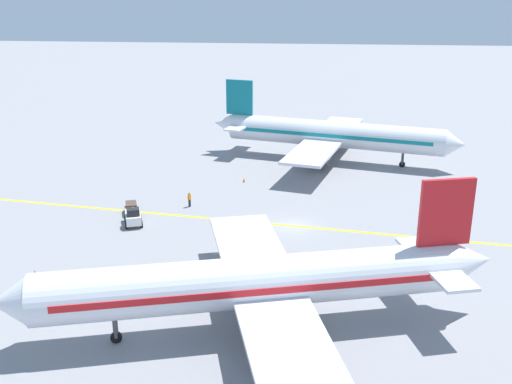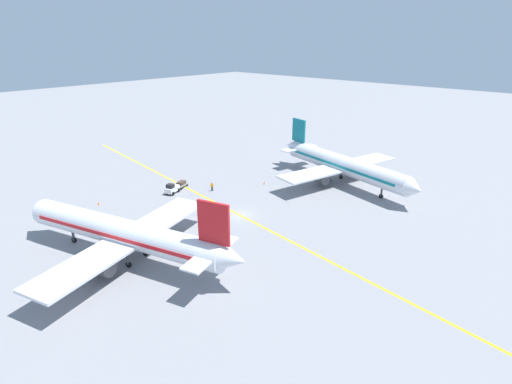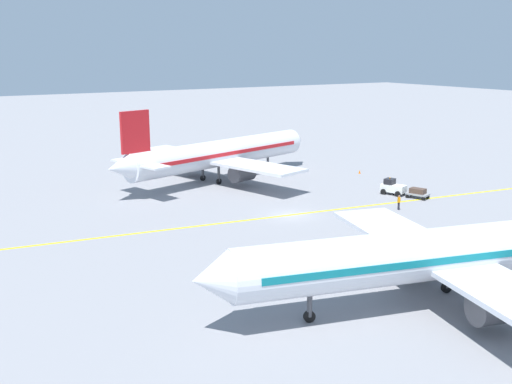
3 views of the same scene
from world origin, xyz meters
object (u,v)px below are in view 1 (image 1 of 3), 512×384
baggage_cart_trailing (131,207)px  traffic_cone_near_nose (244,180)px  baggage_tug_white (133,217)px  ground_crew_worker (189,199)px  traffic_cone_mid_apron (35,273)px  airplane_adjacent_stand (259,283)px  airplane_at_gate (331,135)px

baggage_cart_trailing → traffic_cone_near_nose: (-12.15, 10.73, -0.49)m
baggage_tug_white → ground_crew_worker: (-5.86, 4.64, 0.01)m
baggage_cart_trailing → traffic_cone_mid_apron: size_ratio=5.32×
airplane_adjacent_stand → traffic_cone_near_nose: bearing=-171.0°
airplane_at_gate → airplane_adjacent_stand: 44.92m
ground_crew_worker → baggage_tug_white: bearing=-38.4°
baggage_tug_white → ground_crew_worker: baggage_tug_white is taller
traffic_cone_mid_apron → airplane_at_gate: bearing=146.6°
airplane_at_gate → traffic_cone_mid_apron: airplane_at_gate is taller
airplane_adjacent_stand → baggage_tug_white: airplane_adjacent_stand is taller
airplane_adjacent_stand → traffic_cone_near_nose: (-33.51, -5.29, -3.43)m
airplane_adjacent_stand → traffic_cone_mid_apron: bearing=-107.5°
baggage_cart_trailing → baggage_tug_white: bearing=20.4°
airplane_at_gate → baggage_tug_white: 33.39m
ground_crew_worker → airplane_adjacent_stand: bearing=23.0°
airplane_adjacent_stand → baggage_cart_trailing: bearing=-143.1°
traffic_cone_mid_apron → airplane_adjacent_stand: bearing=72.5°
baggage_cart_trailing → airplane_at_gate: bearing=137.2°
airplane_adjacent_stand → baggage_cart_trailing: (-21.36, -16.02, -2.95)m
airplane_at_gate → baggage_cart_trailing: bearing=-42.8°
baggage_cart_trailing → traffic_cone_mid_apron: bearing=-14.1°
airplane_adjacent_stand → traffic_cone_mid_apron: airplane_adjacent_stand is taller
airplane_at_gate → traffic_cone_near_nose: 15.83m
airplane_at_gate → airplane_adjacent_stand: size_ratio=1.01×
traffic_cone_near_nose → baggage_cart_trailing: bearing=-41.4°
airplane_adjacent_stand → traffic_cone_near_nose: airplane_adjacent_stand is taller
baggage_cart_trailing → traffic_cone_near_nose: baggage_cart_trailing is taller
ground_crew_worker → traffic_cone_mid_apron: ground_crew_worker is taller
traffic_cone_mid_apron → ground_crew_worker: bearing=151.8°
traffic_cone_near_nose → traffic_cone_mid_apron: (27.25, -14.52, 0.00)m
airplane_adjacent_stand → baggage_tug_white: bearing=-140.9°
baggage_tug_white → traffic_cone_mid_apron: 13.01m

